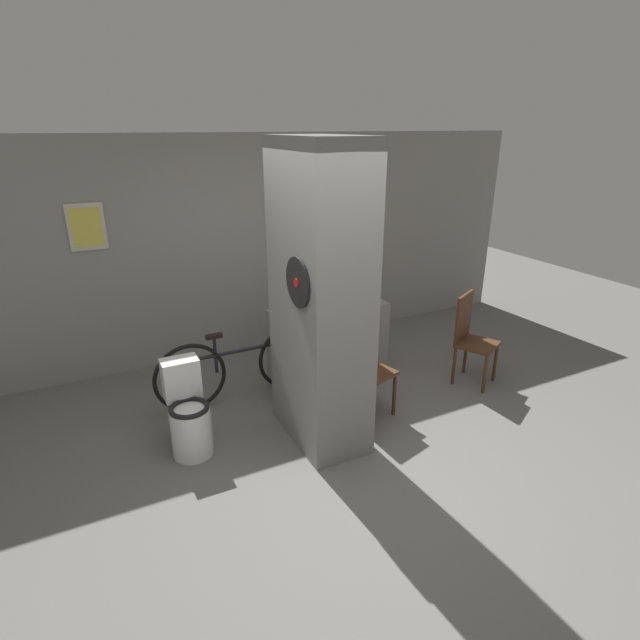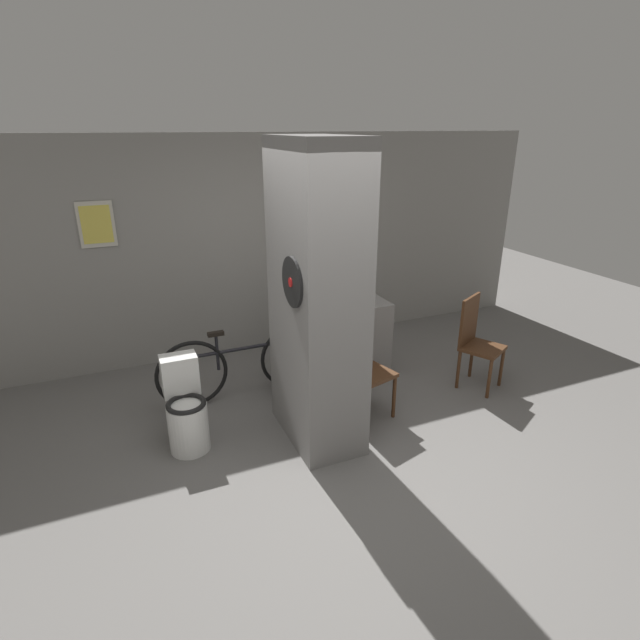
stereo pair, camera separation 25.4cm
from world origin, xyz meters
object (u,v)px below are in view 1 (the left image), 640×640
toilet (189,415)px  bottle_tall (314,296)px  bicycle (243,365)px  chair_by_doorway (471,336)px  chair_near_pillar (365,362)px

toilet → bottle_tall: 1.78m
toilet → bicycle: (0.70, 0.65, 0.03)m
toilet → chair_by_doorway: 3.05m
chair_near_pillar → bottle_tall: bottle_tall is taller
bicycle → bottle_tall: (0.82, 0.01, 0.62)m
chair_by_doorway → bicycle: (-2.34, 0.75, -0.17)m
chair_by_doorway → bottle_tall: bearing=125.9°
toilet → chair_near_pillar: (1.68, -0.13, 0.20)m
bottle_tall → chair_by_doorway: bearing=-26.7°
toilet → bicycle: bearing=42.6°
chair_near_pillar → chair_by_doorway: (1.36, 0.03, 0.00)m
bicycle → bottle_tall: 1.03m
chair_near_pillar → bicycle: 1.26m
chair_near_pillar → bicycle: size_ratio=0.56×
bicycle → chair_near_pillar: bearing=-38.5°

